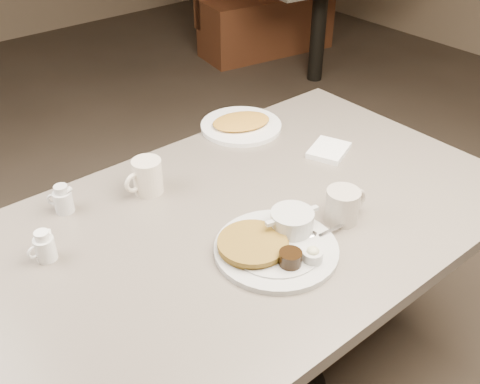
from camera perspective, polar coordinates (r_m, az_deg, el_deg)
diner_table at (r=1.57m, az=0.47°, el=-7.54°), size 1.50×0.90×0.75m
main_plate at (r=1.35m, az=3.77°, el=-5.10°), size 0.39×0.36×0.07m
coffee_mug_near at (r=1.45m, az=10.56°, el=-1.30°), size 0.13×0.10×0.09m
napkin at (r=1.76m, az=9.12°, el=4.26°), size 0.16×0.15×0.02m
coffee_mug_far at (r=1.55m, az=-9.56°, el=1.57°), size 0.12×0.09×0.10m
creamer_left at (r=1.39m, az=-19.46°, el=-5.33°), size 0.07×0.06×0.08m
creamer_right at (r=1.54m, az=-17.75°, el=-0.76°), size 0.07×0.07×0.08m
hash_plate at (r=1.88m, az=0.11°, el=6.97°), size 0.34×0.34×0.04m
booth_back_right at (r=4.57m, az=2.97°, el=19.01°), size 1.24×1.39×1.12m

